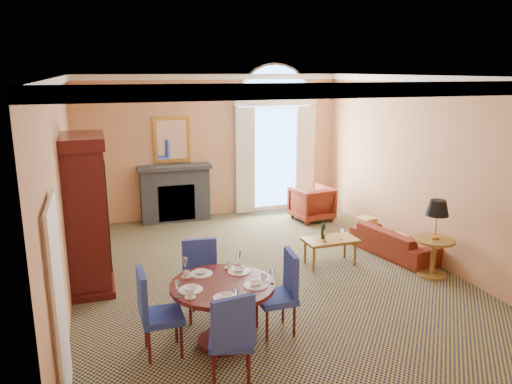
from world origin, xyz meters
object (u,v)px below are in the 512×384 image
object	(u,v)px
armoire	(86,216)
coffee_table	(330,241)
sofa	(394,241)
side_table	(436,230)
armchair	(312,203)
dining_table	(223,299)

from	to	relation	value
armoire	coffee_table	world-z (taller)	armoire
sofa	side_table	size ratio (longest dim) A/B	1.36
coffee_table	side_table	world-z (taller)	side_table
side_table	armchair	bearing A→B (deg)	99.47
armoire	armchair	size ratio (longest dim) A/B	2.84
sofa	coffee_table	size ratio (longest dim) A/B	1.85
dining_table	armoire	bearing A→B (deg)	124.09
coffee_table	sofa	bearing A→B (deg)	1.56
coffee_table	dining_table	bearing A→B (deg)	-142.12
sofa	armchair	size ratio (longest dim) A/B	2.06
armchair	side_table	bearing A→B (deg)	90.64
sofa	coffee_table	xyz separation A→B (m)	(-1.33, -0.06, 0.18)
armoire	sofa	size ratio (longest dim) A/B	1.38
armoire	sofa	xyz separation A→B (m)	(5.27, -0.27, -0.89)
sofa	armchair	distance (m)	2.53
side_table	armoire	bearing A→B (deg)	166.15
armchair	coffee_table	size ratio (longest dim) A/B	0.90
sofa	side_table	bearing A→B (deg)	170.95
coffee_table	side_table	size ratio (longest dim) A/B	0.73
dining_table	side_table	xyz separation A→B (m)	(3.78, 0.97, 0.20)
armchair	side_table	xyz separation A→B (m)	(0.59, -3.52, 0.42)
dining_table	sofa	distance (m)	4.25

